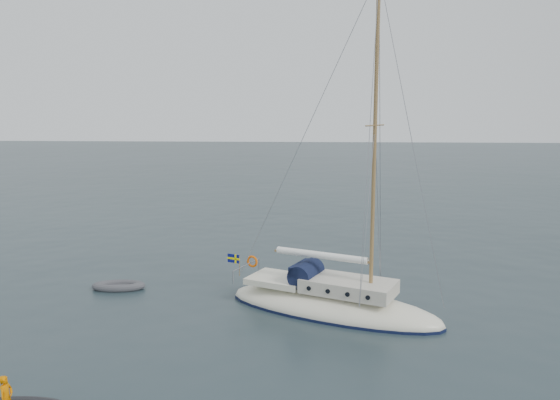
{
  "coord_description": "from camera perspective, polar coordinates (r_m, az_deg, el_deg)",
  "views": [
    {
      "loc": [
        -0.42,
        -25.74,
        8.8
      ],
      "look_at": [
        -2.33,
        0.0,
        4.74
      ],
      "focal_mm": 35.0,
      "sensor_mm": 36.0,
      "label": 1
    }
  ],
  "objects": [
    {
      "name": "ground",
      "position": [
        27.2,
        4.98,
        -9.96
      ],
      "size": [
        300.0,
        300.0,
        0.0
      ],
      "primitive_type": "plane",
      "color": "black",
      "rests_on": "ground"
    },
    {
      "name": "sailboat",
      "position": [
        24.8,
        5.48,
        -9.09
      ],
      "size": [
        10.55,
        3.16,
        15.03
      ],
      "rotation": [
        0.0,
        0.0,
        -0.4
      ],
      "color": "silver",
      "rests_on": "ground"
    },
    {
      "name": "dinghy",
      "position": [
        29.23,
        -16.51,
        -8.6
      ],
      "size": [
        2.69,
        1.22,
        0.39
      ],
      "rotation": [
        0.0,
        0.0,
        0.11
      ],
      "color": "#454549",
      "rests_on": "ground"
    }
  ]
}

